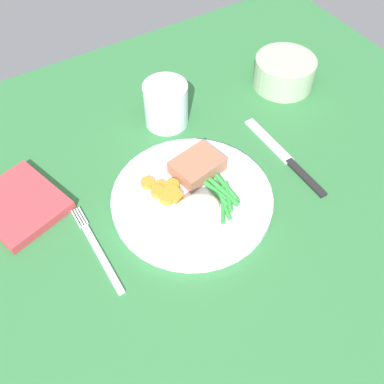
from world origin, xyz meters
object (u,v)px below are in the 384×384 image
Objects in this scene: salad_bowl at (284,71)px; fork at (97,249)px; knife at (286,158)px; water_glass at (166,107)px; dinner_plate at (192,199)px; meat_portion at (197,166)px; napkin at (20,204)px.

fork is at bearing -161.05° from salad_bowl.
water_glass reaches higher than knife.
dinner_plate is 18.50cm from knife.
fork is 1.44× the size of salad_bowl.
meat_portion reaches higher than fork.
water_glass is (2.35, 14.27, 0.59)cm from meat_portion.
water_glass is 24.81cm from salad_bowl.
dinner_plate is at bearing -130.60° from meat_portion.
dinner_plate is 16.29cm from fork.
napkin is (-7.06, 13.30, 0.57)cm from fork.
meat_portion is 0.67× the size of salad_bowl.
napkin is (-26.73, 9.08, -2.07)cm from meat_portion.
dinner_plate is 5.60cm from meat_portion.
salad_bowl is at bearing 27.41° from dinner_plate.
meat_portion is 20.29cm from fork.
fork is 15.07cm from napkin.
dinner_plate is 1.23× the size of knife.
fork is at bearing 175.90° from knife.
water_glass is 0.70× the size of salad_bowl.
knife is 1.56× the size of napkin.
fork is 28.94cm from water_glass.
napkin is at bearing 161.24° from meat_portion.
meat_portion reaches higher than napkin.
fork is 49.47cm from salad_bowl.
water_glass is 0.62× the size of napkin.
dinner_plate reaches higher than fork.
dinner_plate is at bearing 175.06° from knife.
water_glass is at bearing 80.65° from meat_portion.
meat_portion is 0.47× the size of fork.
dinner_plate is 2.17× the size of salad_bowl.
water_glass is at bearing 120.47° from knife.
water_glass is at bearing 72.51° from dinner_plate.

